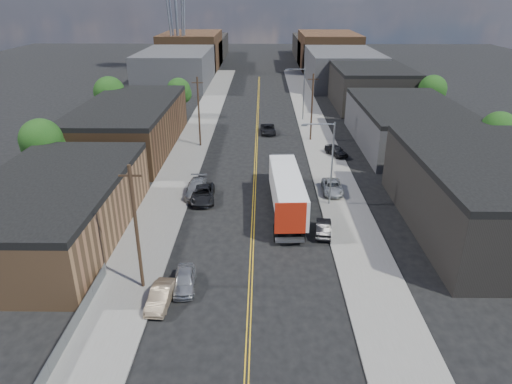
{
  "coord_description": "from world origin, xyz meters",
  "views": [
    {
      "loc": [
        0.83,
        -18.9,
        20.72
      ],
      "look_at": [
        0.26,
        22.59,
        2.5
      ],
      "focal_mm": 32.0,
      "sensor_mm": 36.0,
      "label": 1
    }
  ],
  "objects_px": {
    "car_right_lot_a": "(332,187)",
    "car_right_lot_c": "(336,151)",
    "car_left_d": "(196,189)",
    "car_right_oncoming": "(323,228)",
    "car_left_a": "(184,280)",
    "car_left_b": "(161,296)",
    "car_ahead_truck": "(268,129)",
    "semi_truck": "(286,186)",
    "car_left_c": "(203,194)"
  },
  "relations": [
    {
      "from": "car_left_b",
      "to": "car_right_oncoming",
      "type": "relative_size",
      "value": 1.03
    },
    {
      "from": "car_left_d",
      "to": "car_right_oncoming",
      "type": "relative_size",
      "value": 1.39
    },
    {
      "from": "semi_truck",
      "to": "car_right_lot_c",
      "type": "relative_size",
      "value": 3.97
    },
    {
      "from": "car_right_oncoming",
      "to": "car_right_lot_a",
      "type": "xyz_separation_m",
      "value": [
        2.12,
        9.36,
        0.15
      ]
    },
    {
      "from": "semi_truck",
      "to": "car_right_lot_a",
      "type": "xyz_separation_m",
      "value": [
        5.38,
        3.66,
        -1.6
      ]
    },
    {
      "from": "semi_truck",
      "to": "car_left_b",
      "type": "xyz_separation_m",
      "value": [
        -9.74,
        -16.34,
        -1.74
      ]
    },
    {
      "from": "car_right_oncoming",
      "to": "car_right_lot_a",
      "type": "distance_m",
      "value": 9.6
    },
    {
      "from": "car_right_lot_c",
      "to": "car_left_c",
      "type": "bearing_deg",
      "value": -162.71
    },
    {
      "from": "semi_truck",
      "to": "car_left_c",
      "type": "distance_m",
      "value": 9.2
    },
    {
      "from": "car_left_d",
      "to": "semi_truck",
      "type": "bearing_deg",
      "value": -17.56
    },
    {
      "from": "car_left_c",
      "to": "car_left_d",
      "type": "relative_size",
      "value": 1.0
    },
    {
      "from": "semi_truck",
      "to": "car_left_a",
      "type": "relative_size",
      "value": 4.0
    },
    {
      "from": "car_right_lot_a",
      "to": "car_right_lot_c",
      "type": "height_order",
      "value": "car_right_lot_c"
    },
    {
      "from": "car_left_b",
      "to": "car_right_lot_c",
      "type": "xyz_separation_m",
      "value": [
        17.4,
        32.65,
        0.18
      ]
    },
    {
      "from": "car_ahead_truck",
      "to": "semi_truck",
      "type": "bearing_deg",
      "value": -89.65
    },
    {
      "from": "semi_truck",
      "to": "car_left_a",
      "type": "distance_m",
      "value": 16.67
    },
    {
      "from": "semi_truck",
      "to": "car_right_lot_c",
      "type": "xyz_separation_m",
      "value": [
        7.66,
        16.32,
        -1.56
      ]
    },
    {
      "from": "car_right_oncoming",
      "to": "car_ahead_truck",
      "type": "height_order",
      "value": "car_ahead_truck"
    },
    {
      "from": "car_left_c",
      "to": "car_right_lot_a",
      "type": "bearing_deg",
      "value": 3.37
    },
    {
      "from": "car_left_b",
      "to": "car_right_oncoming",
      "type": "height_order",
      "value": "car_left_b"
    },
    {
      "from": "car_left_d",
      "to": "car_ahead_truck",
      "type": "distance_m",
      "value": 25.69
    },
    {
      "from": "car_right_lot_c",
      "to": "car_left_d",
      "type": "bearing_deg",
      "value": -166.82
    },
    {
      "from": "semi_truck",
      "to": "car_left_a",
      "type": "bearing_deg",
      "value": -123.08
    },
    {
      "from": "car_left_b",
      "to": "car_right_lot_c",
      "type": "height_order",
      "value": "car_right_lot_c"
    },
    {
      "from": "car_left_a",
      "to": "car_right_oncoming",
      "type": "bearing_deg",
      "value": 32.18
    },
    {
      "from": "car_right_lot_a",
      "to": "car_left_c",
      "type": "bearing_deg",
      "value": -170.11
    },
    {
      "from": "car_right_lot_c",
      "to": "car_right_oncoming",
      "type": "bearing_deg",
      "value": -125.53
    },
    {
      "from": "car_right_oncoming",
      "to": "car_right_lot_a",
      "type": "height_order",
      "value": "car_right_lot_a"
    },
    {
      "from": "car_left_c",
      "to": "car_right_oncoming",
      "type": "distance_m",
      "value": 14.21
    },
    {
      "from": "semi_truck",
      "to": "car_left_b",
      "type": "distance_m",
      "value": 19.1
    },
    {
      "from": "car_left_d",
      "to": "car_right_lot_c",
      "type": "xyz_separation_m",
      "value": [
        17.4,
        13.3,
        0.06
      ]
    },
    {
      "from": "semi_truck",
      "to": "car_left_d",
      "type": "xyz_separation_m",
      "value": [
        -9.74,
        3.01,
        -1.61
      ]
    },
    {
      "from": "car_left_b",
      "to": "car_right_lot_c",
      "type": "distance_m",
      "value": 37.0
    },
    {
      "from": "car_left_c",
      "to": "car_left_d",
      "type": "bearing_deg",
      "value": 117.45
    },
    {
      "from": "car_left_a",
      "to": "car_right_oncoming",
      "type": "height_order",
      "value": "car_left_a"
    },
    {
      "from": "car_left_b",
      "to": "car_right_lot_a",
      "type": "xyz_separation_m",
      "value": [
        15.12,
        20.0,
        0.13
      ]
    },
    {
      "from": "car_ahead_truck",
      "to": "car_left_d",
      "type": "bearing_deg",
      "value": -111.48
    },
    {
      "from": "car_right_oncoming",
      "to": "car_right_lot_c",
      "type": "xyz_separation_m",
      "value": [
        4.4,
        22.02,
        0.2
      ]
    },
    {
      "from": "car_left_a",
      "to": "car_right_lot_a",
      "type": "xyz_separation_m",
      "value": [
        13.72,
        18.0,
        0.11
      ]
    },
    {
      "from": "car_left_c",
      "to": "car_right_lot_c",
      "type": "distance_m",
      "value": 22.11
    },
    {
      "from": "car_left_d",
      "to": "car_right_lot_a",
      "type": "height_order",
      "value": "car_left_d"
    },
    {
      "from": "car_left_d",
      "to": "car_ahead_truck",
      "type": "xyz_separation_m",
      "value": [
        8.18,
        24.35,
        -0.11
      ]
    },
    {
      "from": "car_left_a",
      "to": "car_right_lot_c",
      "type": "distance_m",
      "value": 34.58
    },
    {
      "from": "car_right_lot_c",
      "to": "car_ahead_truck",
      "type": "relative_size",
      "value": 0.83
    },
    {
      "from": "car_left_d",
      "to": "car_right_lot_c",
      "type": "distance_m",
      "value": 21.9
    },
    {
      "from": "car_right_lot_a",
      "to": "car_right_lot_c",
      "type": "xyz_separation_m",
      "value": [
        2.28,
        12.65,
        0.05
      ]
    },
    {
      "from": "car_left_c",
      "to": "car_left_d",
      "type": "height_order",
      "value": "car_left_d"
    },
    {
      "from": "car_right_oncoming",
      "to": "car_ahead_truck",
      "type": "bearing_deg",
      "value": -74.69
    },
    {
      "from": "car_right_lot_a",
      "to": "car_ahead_truck",
      "type": "xyz_separation_m",
      "value": [
        -6.94,
        23.7,
        -0.12
      ]
    },
    {
      "from": "car_left_c",
      "to": "car_right_lot_a",
      "type": "relative_size",
      "value": 1.17
    }
  ]
}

